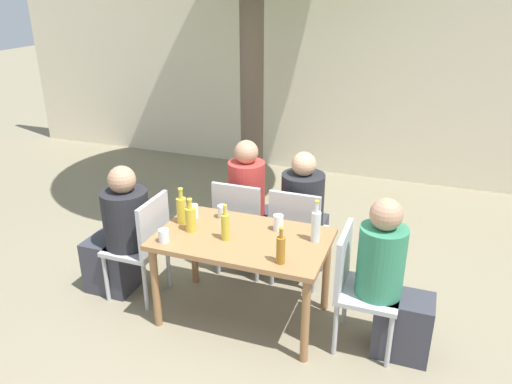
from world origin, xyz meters
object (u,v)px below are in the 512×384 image
patio_chair_0 (144,241)px  person_seated_1 (391,287)px  water_bottle_3 (316,226)px  drinking_glass_2 (278,223)px  oil_cruet_4 (191,218)px  patio_chair_2 (241,221)px  drinking_glass_3 (164,236)px  drinking_glass_1 (194,211)px  patio_chair_1 (357,282)px  oil_cruet_1 (182,210)px  dining_table_front (243,247)px  oil_cruet_0 (225,226)px  patio_chair_3 (297,231)px  amber_bottle_2 (281,249)px  drinking_glass_0 (222,212)px  person_seated_2 (250,208)px  person_seated_0 (120,236)px  person_seated_3 (304,218)px

patio_chair_0 → person_seated_1: person_seated_1 is taller
water_bottle_3 → drinking_glass_2: water_bottle_3 is taller
oil_cruet_4 → drinking_glass_2: oil_cruet_4 is taller
patio_chair_2 → drinking_glass_3: patio_chair_2 is taller
patio_chair_2 → drinking_glass_1: size_ratio=8.19×
patio_chair_1 → oil_cruet_1: oil_cruet_1 is taller
dining_table_front → oil_cruet_0: 0.24m
dining_table_front → oil_cruet_0: size_ratio=4.58×
oil_cruet_1 → drinking_glass_2: bearing=10.6°
dining_table_front → drinking_glass_2: size_ratio=10.22×
patio_chair_0 → patio_chair_3: size_ratio=1.00×
oil_cruet_1 → drinking_glass_3: (0.02, -0.33, -0.07)m
amber_bottle_2 → patio_chair_2: bearing=126.2°
oil_cruet_0 → drinking_glass_3: bearing=-155.2°
patio_chair_1 → oil_cruet_0: bearing=94.6°
dining_table_front → drinking_glass_0: (-0.28, 0.25, 0.15)m
person_seated_2 → oil_cruet_0: bearing=99.5°
person_seated_1 → oil_cruet_0: size_ratio=4.21×
oil_cruet_1 → drinking_glass_0: (0.26, 0.20, -0.06)m
patio_chair_3 → oil_cruet_0: oil_cruet_0 is taller
drinking_glass_2 → oil_cruet_1: bearing=-169.4°
patio_chair_2 → oil_cruet_4: bearing=77.3°
person_seated_0 → drinking_glass_0: (0.85, 0.25, 0.26)m
person_seated_0 → drinking_glass_3: bearing=65.6°
person_seated_3 → drinking_glass_0: person_seated_3 is taller
drinking_glass_2 → drinking_glass_3: 0.88m
drinking_glass_2 → drinking_glass_1: bearing=-178.3°
dining_table_front → drinking_glass_0: bearing=137.3°
drinking_glass_2 → dining_table_front: bearing=-138.2°
patio_chair_2 → water_bottle_3: water_bottle_3 is taller
patio_chair_0 → patio_chair_2: 0.88m
patio_chair_3 → oil_cruet_1: oil_cruet_1 is taller
oil_cruet_0 → drinking_glass_1: bearing=146.9°
oil_cruet_1 → person_seated_3: bearing=44.9°
person_seated_3 → drinking_glass_0: 0.84m
drinking_glass_1 → person_seated_3: bearing=41.8°
patio_chair_0 → oil_cruet_4: (0.48, -0.04, 0.31)m
patio_chair_0 → patio_chair_2: bearing=134.9°
patio_chair_0 → oil_cruet_0: oil_cruet_0 is taller
water_bottle_3 → drinking_glass_0: water_bottle_3 is taller
drinking_glass_0 → drinking_glass_1: bearing=-160.6°
water_bottle_3 → drinking_glass_3: 1.13m
patio_chair_2 → drinking_glass_3: (-0.26, -0.90, 0.26)m
patio_chair_2 → person_seated_2: bearing=-90.0°
water_bottle_3 → oil_cruet_4: bearing=-169.9°
patio_chair_2 → drinking_glass_3: size_ratio=9.20×
patio_chair_2 → drinking_glass_2: bearing=138.7°
dining_table_front → drinking_glass_0: size_ratio=12.22×
drinking_glass_2 → water_bottle_3: bearing=-13.2°
person_seated_3 → oil_cruet_0: size_ratio=4.19×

